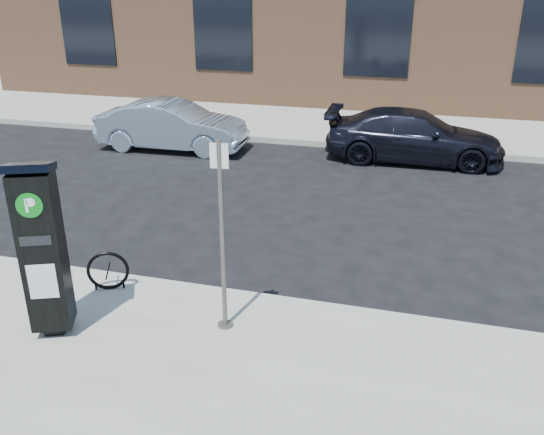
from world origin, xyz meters
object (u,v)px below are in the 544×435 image
(parking_kiosk, at_px, (42,248))
(bike_rack, at_px, (108,271))
(car_dark, at_px, (414,136))
(sign_pole, at_px, (222,239))
(car_silver, at_px, (172,125))

(parking_kiosk, distance_m, bike_rack, 1.38)
(parking_kiosk, relative_size, car_dark, 0.52)
(sign_pole, xyz_separation_m, car_silver, (-4.18, 7.59, -0.70))
(sign_pole, relative_size, car_dark, 0.56)
(sign_pole, height_order, bike_rack, sign_pole)
(bike_rack, bearing_deg, sign_pole, -37.57)
(bike_rack, height_order, car_dark, car_dark)
(parking_kiosk, xyz_separation_m, car_silver, (-2.23, 8.25, -0.64))
(car_silver, xyz_separation_m, car_dark, (6.02, 0.65, -0.02))
(parking_kiosk, xyz_separation_m, car_dark, (3.78, 8.89, -0.65))
(car_silver, relative_size, car_dark, 0.90)
(sign_pole, bearing_deg, bike_rack, 158.85)
(car_silver, bearing_deg, bike_rack, -164.02)
(sign_pole, relative_size, bike_rack, 4.16)
(sign_pole, distance_m, bike_rack, 2.10)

